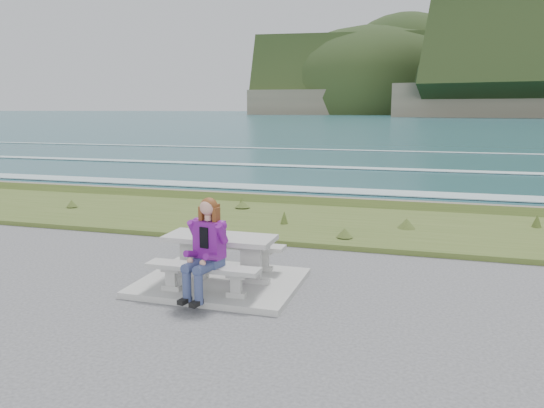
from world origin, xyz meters
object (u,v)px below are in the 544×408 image
(picnic_table, at_px, (220,246))
(seated_woman, at_px, (203,262))
(bench_landward, at_px, (203,272))
(bench_seaward, at_px, (235,249))

(picnic_table, xyz_separation_m, seated_woman, (0.08, -0.84, -0.03))
(picnic_table, height_order, seated_woman, seated_woman)
(picnic_table, xyz_separation_m, bench_landward, (0.00, -0.70, -0.23))
(bench_landward, xyz_separation_m, bench_seaward, (0.00, 1.40, 0.00))
(bench_seaward, height_order, seated_woman, seated_woman)
(picnic_table, height_order, bench_landward, picnic_table)
(bench_landward, distance_m, seated_woman, 0.26)
(bench_landward, height_order, seated_woman, seated_woman)
(picnic_table, relative_size, seated_woman, 1.20)
(seated_woman, bearing_deg, bench_seaward, 104.81)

